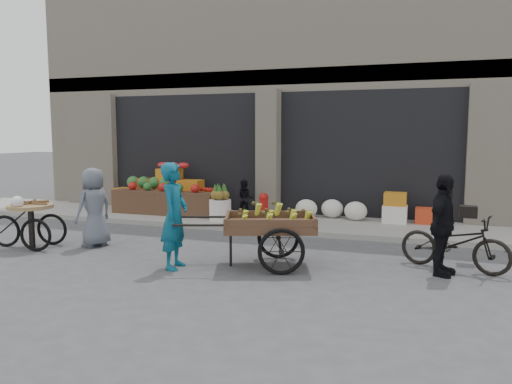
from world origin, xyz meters
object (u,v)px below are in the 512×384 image
(fire_hydrant, at_px, (264,207))
(vendor_woman, at_px, (174,216))
(bicycle, at_px, (455,242))
(vendor_grey, at_px, (94,207))
(banana_cart, at_px, (267,221))
(pineapple_bin, at_px, (220,210))
(seated_person, at_px, (245,199))
(orange_bucket, at_px, (284,219))
(cyclist, at_px, (443,225))
(tricycle_cart, at_px, (31,219))

(fire_hydrant, distance_m, vendor_woman, 3.67)
(vendor_woman, xyz_separation_m, bicycle, (4.28, 1.38, -0.41))
(vendor_woman, height_order, vendor_grey, vendor_woman)
(banana_cart, relative_size, vendor_woman, 1.55)
(pineapple_bin, xyz_separation_m, banana_cart, (2.17, -3.10, 0.39))
(pineapple_bin, xyz_separation_m, fire_hydrant, (1.10, -0.05, 0.13))
(fire_hydrant, bearing_deg, vendor_grey, -132.77)
(seated_person, bearing_deg, orange_bucket, -40.26)
(bicycle, bearing_deg, cyclist, 171.13)
(pineapple_bin, height_order, vendor_woman, vendor_woman)
(tricycle_cart, xyz_separation_m, vendor_grey, (1.06, 0.52, 0.20))
(pineapple_bin, distance_m, vendor_grey, 3.17)
(tricycle_cart, height_order, vendor_grey, vendor_grey)
(seated_person, xyz_separation_m, cyclist, (4.47, -3.31, 0.20))
(seated_person, bearing_deg, bicycle, -41.93)
(seated_person, height_order, banana_cart, seated_person)
(fire_hydrant, xyz_separation_m, vendor_woman, (-0.30, -3.64, 0.36))
(fire_hydrant, bearing_deg, tricycle_cart, -137.76)
(pineapple_bin, bearing_deg, vendor_woman, -77.83)
(pineapple_bin, height_order, cyclist, cyclist)
(bicycle, distance_m, cyclist, 0.56)
(bicycle, bearing_deg, tricycle_cart, 115.24)
(orange_bucket, height_order, banana_cart, banana_cart)
(banana_cart, bearing_deg, pineapple_bin, 105.64)
(pineapple_bin, height_order, tricycle_cart, tricycle_cart)
(pineapple_bin, relative_size, tricycle_cart, 0.36)
(tricycle_cart, distance_m, bicycle, 7.63)
(vendor_grey, bearing_deg, orange_bucket, 149.34)
(seated_person, distance_m, cyclist, 5.57)
(cyclist, bearing_deg, banana_cart, 115.83)
(banana_cart, relative_size, tricycle_cart, 1.83)
(pineapple_bin, bearing_deg, bicycle, -24.50)
(fire_hydrant, distance_m, bicycle, 4.57)
(bicycle, bearing_deg, vendor_woman, 125.60)
(fire_hydrant, height_order, cyclist, cyclist)
(cyclist, bearing_deg, seated_person, 71.18)
(seated_person, xyz_separation_m, vendor_woman, (0.40, -4.29, 0.28))
(orange_bucket, relative_size, tricycle_cart, 0.22)
(seated_person, relative_size, bicycle, 0.54)
(fire_hydrant, bearing_deg, pineapple_bin, 177.40)
(fire_hydrant, height_order, tricycle_cart, tricycle_cart)
(vendor_grey, bearing_deg, vendor_woman, 85.83)
(orange_bucket, bearing_deg, seated_person, 149.74)
(vendor_grey, height_order, cyclist, cyclist)
(vendor_woman, xyz_separation_m, tricycle_cart, (-3.29, 0.38, -0.29))
(banana_cart, xyz_separation_m, vendor_woman, (-1.37, -0.59, 0.10))
(vendor_woman, distance_m, tricycle_cart, 3.32)
(cyclist, bearing_deg, pineapple_bin, 78.60)
(orange_bucket, relative_size, vendor_grey, 0.21)
(pineapple_bin, xyz_separation_m, cyclist, (4.87, -2.71, 0.42))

